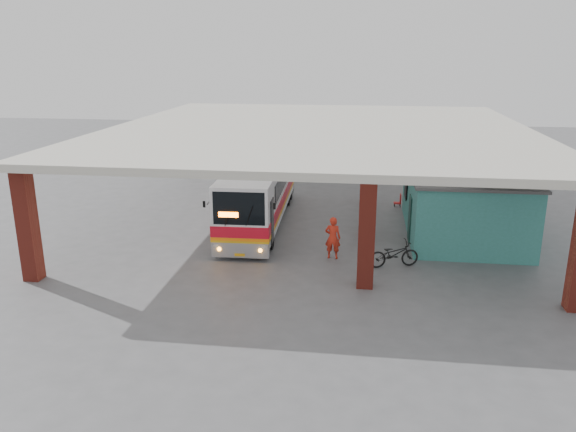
{
  "coord_description": "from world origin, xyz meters",
  "views": [
    {
      "loc": [
        2.77,
        -22.38,
        8.41
      ],
      "look_at": [
        -0.27,
        0.0,
        1.7
      ],
      "focal_mm": 35.0,
      "sensor_mm": 36.0,
      "label": 1
    }
  ],
  "objects_px": {
    "coach_bus": "(260,190)",
    "red_chair": "(399,201)",
    "motorcycle": "(394,254)",
    "pedestrian": "(333,238)"
  },
  "relations": [
    {
      "from": "coach_bus",
      "to": "motorcycle",
      "type": "xyz_separation_m",
      "value": [
        6.42,
        -5.31,
        -1.12
      ]
    },
    {
      "from": "pedestrian",
      "to": "coach_bus",
      "type": "bearing_deg",
      "value": -45.64
    },
    {
      "from": "coach_bus",
      "to": "pedestrian",
      "type": "distance_m",
      "value": 6.14
    },
    {
      "from": "coach_bus",
      "to": "motorcycle",
      "type": "bearing_deg",
      "value": -41.47
    },
    {
      "from": "coach_bus",
      "to": "motorcycle",
      "type": "height_order",
      "value": "coach_bus"
    },
    {
      "from": "coach_bus",
      "to": "red_chair",
      "type": "bearing_deg",
      "value": 26.88
    },
    {
      "from": "motorcycle",
      "to": "pedestrian",
      "type": "xyz_separation_m",
      "value": [
        -2.49,
        0.65,
        0.36
      ]
    },
    {
      "from": "red_chair",
      "to": "pedestrian",
      "type": "bearing_deg",
      "value": -113.04
    },
    {
      "from": "coach_bus",
      "to": "red_chair",
      "type": "xyz_separation_m",
      "value": [
        7.13,
        3.91,
        -1.33
      ]
    },
    {
      "from": "motorcycle",
      "to": "red_chair",
      "type": "distance_m",
      "value": 9.25
    }
  ]
}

